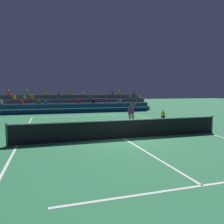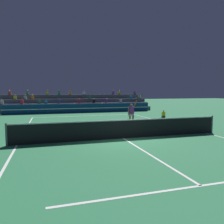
% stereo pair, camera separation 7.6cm
% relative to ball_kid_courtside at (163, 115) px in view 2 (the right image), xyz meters
% --- Properties ---
extents(ground_plane, '(120.00, 120.00, 0.00)m').
position_rel_ball_kid_courtside_xyz_m(ground_plane, '(-6.61, -7.17, -0.33)').
color(ground_plane, '#2D7A4C').
extents(court_lines, '(11.10, 23.90, 0.01)m').
position_rel_ball_kid_courtside_xyz_m(court_lines, '(-6.61, -7.17, -0.33)').
color(court_lines, white).
rests_on(court_lines, ground).
extents(tennis_net, '(12.00, 0.10, 1.10)m').
position_rel_ball_kid_courtside_xyz_m(tennis_net, '(-6.61, -7.17, 0.21)').
color(tennis_net, slate).
rests_on(tennis_net, ground).
extents(sponsor_banner_wall, '(18.00, 0.26, 1.10)m').
position_rel_ball_kid_courtside_xyz_m(sponsor_banner_wall, '(-6.61, 8.40, 0.22)').
color(sponsor_banner_wall, navy).
rests_on(sponsor_banner_wall, ground).
extents(bleacher_stand, '(19.63, 3.80, 2.83)m').
position_rel_ball_kid_courtside_xyz_m(bleacher_stand, '(-6.62, 11.56, 0.50)').
color(bleacher_stand, '#4C515B').
rests_on(bleacher_stand, ground).
extents(ball_kid_courtside, '(0.30, 0.36, 0.84)m').
position_rel_ball_kid_courtside_xyz_m(ball_kid_courtside, '(0.00, 0.00, 0.00)').
color(ball_kid_courtside, black).
rests_on(ball_kid_courtside, ground).
extents(tennis_player, '(1.09, 0.37, 2.45)m').
position_rel_ball_kid_courtside_xyz_m(tennis_player, '(-4.73, -3.67, 0.66)').
color(tennis_player, brown).
rests_on(tennis_player, ground).
extents(tennis_ball, '(0.07, 0.07, 0.07)m').
position_rel_ball_kid_courtside_xyz_m(tennis_ball, '(-8.86, 3.26, -0.30)').
color(tennis_ball, '#C6DB33').
rests_on(tennis_ball, ground).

